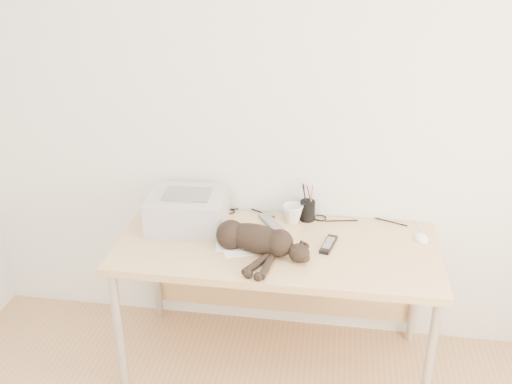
% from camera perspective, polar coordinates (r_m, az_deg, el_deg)
% --- Properties ---
extents(wall_back, '(3.50, 0.00, 3.50)m').
position_cam_1_polar(wall_back, '(2.95, 3.08, 7.69)').
color(wall_back, white).
rests_on(wall_back, floor).
extents(desk, '(1.60, 0.70, 0.74)m').
position_cam_1_polar(desk, '(2.99, 2.25, -6.67)').
color(desk, tan).
rests_on(desk, floor).
extents(printer, '(0.41, 0.36, 0.19)m').
position_cam_1_polar(printer, '(3.00, -6.83, -1.81)').
color(printer, '#AFAFB4').
rests_on(printer, desk).
extents(papers, '(0.40, 0.33, 0.01)m').
position_cam_1_polar(papers, '(2.87, -0.53, -4.98)').
color(papers, white).
rests_on(papers, desk).
extents(cat, '(0.63, 0.41, 0.15)m').
position_cam_1_polar(cat, '(2.76, -0.33, -4.78)').
color(cat, black).
rests_on(cat, desk).
extents(mug, '(0.15, 0.15, 0.10)m').
position_cam_1_polar(mug, '(3.04, 3.68, -2.19)').
color(mug, white).
rests_on(mug, desk).
extents(pen_cup, '(0.08, 0.08, 0.21)m').
position_cam_1_polar(pen_cup, '(3.07, 5.16, -1.82)').
color(pen_cup, black).
rests_on(pen_cup, desk).
extents(remote_grey, '(0.15, 0.20, 0.02)m').
position_cam_1_polar(remote_grey, '(3.03, 1.49, -3.08)').
color(remote_grey, slate).
rests_on(remote_grey, desk).
extents(remote_black, '(0.09, 0.18, 0.02)m').
position_cam_1_polar(remote_black, '(2.85, 7.26, -5.23)').
color(remote_black, black).
rests_on(remote_black, desk).
extents(mouse, '(0.07, 0.12, 0.04)m').
position_cam_1_polar(mouse, '(3.01, 16.27, -4.25)').
color(mouse, white).
rests_on(mouse, desk).
extents(cable_tangle, '(1.36, 0.07, 0.01)m').
position_cam_1_polar(cable_tangle, '(3.12, 2.76, -2.35)').
color(cable_tangle, black).
rests_on(cable_tangle, desk).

